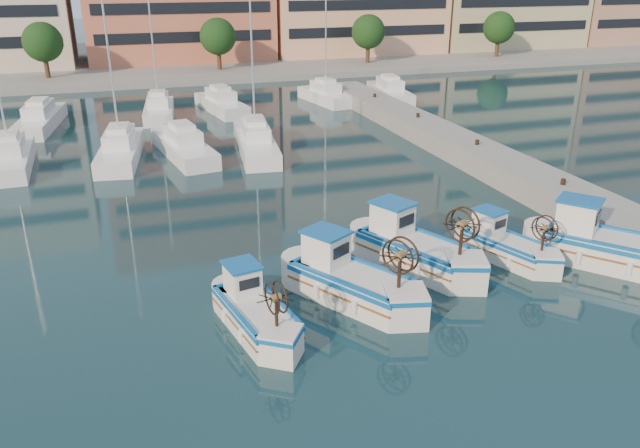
{
  "coord_description": "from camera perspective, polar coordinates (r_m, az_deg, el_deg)",
  "views": [
    {
      "loc": [
        -7.7,
        -18.15,
        11.15
      ],
      "look_at": [
        -0.33,
        4.18,
        1.5
      ],
      "focal_mm": 35.0,
      "sensor_mm": 36.0,
      "label": 1
    }
  ],
  "objects": [
    {
      "name": "yacht_marina",
      "position": [
        47.12,
        -13.11,
        8.71
      ],
      "size": [
        38.13,
        22.81,
        11.5
      ],
      "color": "white",
      "rests_on": "ground"
    },
    {
      "name": "ground",
      "position": [
        22.66,
        4.15,
        -7.24
      ],
      "size": [
        300.0,
        300.0,
        0.0
      ],
      "primitive_type": "plane",
      "color": "#193A42",
      "rests_on": "ground"
    },
    {
      "name": "fishing_boat_e",
      "position": [
        27.59,
        24.67,
        -1.66
      ],
      "size": [
        4.79,
        5.2,
        3.26
      ],
      "rotation": [
        0.0,
        0.0,
        0.68
      ],
      "color": "silver",
      "rests_on": "ground"
    },
    {
      "name": "fishing_boat_a",
      "position": [
        20.9,
        -6.01,
        -7.84
      ],
      "size": [
        2.35,
        4.17,
        2.53
      ],
      "rotation": [
        0.0,
        0.0,
        0.19
      ],
      "color": "silver",
      "rests_on": "ground"
    },
    {
      "name": "fishing_boat_c",
      "position": [
        25.15,
        8.57,
        -2.1
      ],
      "size": [
        3.89,
        5.19,
        3.13
      ],
      "rotation": [
        0.0,
        0.0,
        0.44
      ],
      "color": "silver",
      "rests_on": "ground"
    },
    {
      "name": "fishing_boat_d",
      "position": [
        26.72,
        16.57,
        -1.78
      ],
      "size": [
        2.75,
        4.01,
        2.42
      ],
      "rotation": [
        0.0,
        0.0,
        0.35
      ],
      "color": "silver",
      "rests_on": "ground"
    },
    {
      "name": "fishing_boat_b",
      "position": [
        22.47,
        2.75,
        -5.04
      ],
      "size": [
        4.08,
        5.0,
        3.04
      ],
      "rotation": [
        0.0,
        0.0,
        0.54
      ],
      "color": "silver",
      "rests_on": "ground"
    },
    {
      "name": "quay",
      "position": [
        34.98,
        19.17,
        3.49
      ],
      "size": [
        3.0,
        60.0,
        1.2
      ],
      "primitive_type": "cube",
      "color": "gray",
      "rests_on": "ground"
    }
  ]
}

